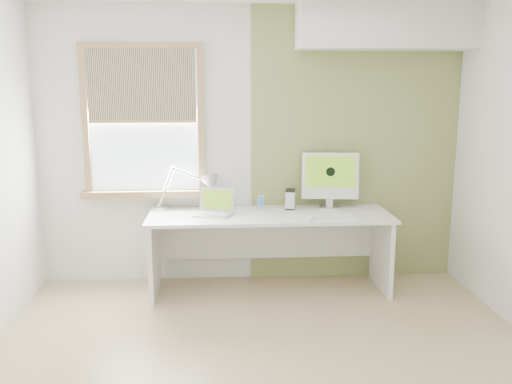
{
  "coord_description": "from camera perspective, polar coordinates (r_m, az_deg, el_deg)",
  "views": [
    {
      "loc": [
        -0.29,
        -3.36,
        1.88
      ],
      "look_at": [
        0.0,
        1.05,
        1.0
      ],
      "focal_mm": 37.82,
      "sensor_mm": 36.0,
      "label": 1
    }
  ],
  "objects": [
    {
      "name": "desk_lamp",
      "position": [
        5.05,
        -5.81,
        0.54
      ],
      "size": [
        0.71,
        0.29,
        0.41
      ],
      "color": "silver",
      "rests_on": "desk"
    },
    {
      "name": "accent_wall",
      "position": [
        5.29,
        10.41,
        4.79
      ],
      "size": [
        2.0,
        0.02,
        2.6
      ],
      "primitive_type": "cube",
      "color": "olive",
      "rests_on": "room"
    },
    {
      "name": "phone_dock",
      "position": [
        5.06,
        0.5,
        -1.43
      ],
      "size": [
        0.08,
        0.08,
        0.13
      ],
      "color": "silver",
      "rests_on": "desk"
    },
    {
      "name": "external_drive",
      "position": [
        5.08,
        3.66,
        -0.77
      ],
      "size": [
        0.12,
        0.16,
        0.18
      ],
      "color": "silver",
      "rests_on": "desk"
    },
    {
      "name": "room",
      "position": [
        3.42,
        1.16,
        1.5
      ],
      "size": [
        4.04,
        3.54,
        2.64
      ],
      "color": "tan",
      "rests_on": "ground"
    },
    {
      "name": "laptop",
      "position": [
        4.88,
        -4.39,
        -1.7
      ],
      "size": [
        0.4,
        0.36,
        0.23
      ],
      "color": "silver",
      "rests_on": "desk"
    },
    {
      "name": "imac",
      "position": [
        5.14,
        7.84,
        1.58
      ],
      "size": [
        0.54,
        0.2,
        0.52
      ],
      "color": "silver",
      "rests_on": "desk"
    },
    {
      "name": "keyboard",
      "position": [
        4.83,
        8.07,
        -2.5
      ],
      "size": [
        0.43,
        0.15,
        0.02
      ],
      "color": "white",
      "rests_on": "desk"
    },
    {
      "name": "soffit",
      "position": [
        5.17,
        13.58,
        16.74
      ],
      "size": [
        1.6,
        0.4,
        0.42
      ],
      "primitive_type": "cube",
      "color": "white",
      "rests_on": "room"
    },
    {
      "name": "mouse",
      "position": [
        4.69,
        5.78,
        -2.82
      ],
      "size": [
        0.07,
        0.1,
        0.03
      ],
      "primitive_type": "ellipsoid",
      "rotation": [
        0.0,
        0.0,
        -0.17
      ],
      "color": "white",
      "rests_on": "desk"
    },
    {
      "name": "desk",
      "position": [
        5.0,
        1.39,
        -4.33
      ],
      "size": [
        2.2,
        0.7,
        0.73
      ],
      "color": "white",
      "rests_on": "room"
    },
    {
      "name": "window",
      "position": [
        5.13,
        -11.81,
        7.29
      ],
      "size": [
        1.2,
        0.14,
        1.42
      ],
      "color": "#A27F4F",
      "rests_on": "room"
    }
  ]
}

